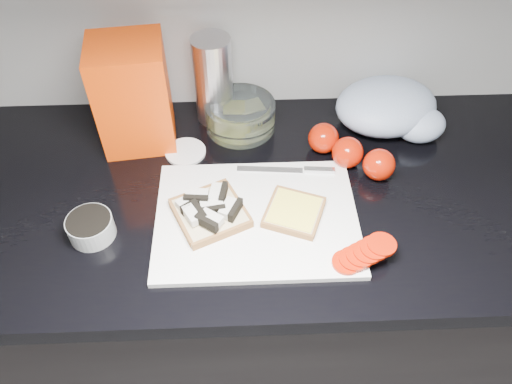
% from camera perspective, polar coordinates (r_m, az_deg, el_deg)
% --- Properties ---
extents(base_cabinet, '(3.50, 0.60, 0.86)m').
position_cam_1_polar(base_cabinet, '(1.44, 1.68, -12.21)').
color(base_cabinet, black).
rests_on(base_cabinet, ground).
extents(countertop, '(3.50, 0.64, 0.04)m').
position_cam_1_polar(countertop, '(1.08, 2.20, -0.07)').
color(countertop, black).
rests_on(countertop, base_cabinet).
extents(cutting_board, '(0.40, 0.30, 0.01)m').
position_cam_1_polar(cutting_board, '(0.99, 0.07, -2.99)').
color(cutting_board, white).
rests_on(cutting_board, countertop).
extents(bread_left, '(0.18, 0.18, 0.04)m').
position_cam_1_polar(bread_left, '(0.98, -5.36, -2.18)').
color(bread_left, beige).
rests_on(bread_left, cutting_board).
extents(bread_right, '(0.14, 0.14, 0.02)m').
position_cam_1_polar(bread_right, '(0.99, 4.37, -2.31)').
color(bread_right, beige).
rests_on(bread_right, cutting_board).
extents(tomato_slices, '(0.14, 0.09, 0.03)m').
position_cam_1_polar(tomato_slices, '(0.94, 12.25, -6.87)').
color(tomato_slices, '#B31804').
rests_on(tomato_slices, cutting_board).
extents(knife, '(0.21, 0.03, 0.01)m').
position_cam_1_polar(knife, '(1.08, 4.85, 2.52)').
color(knife, silver).
rests_on(knife, cutting_board).
extents(seed_tub, '(0.09, 0.09, 0.05)m').
position_cam_1_polar(seed_tub, '(1.01, -18.39, -3.76)').
color(seed_tub, '#979B9C').
rests_on(seed_tub, countertop).
extents(tub_lid, '(0.12, 0.12, 0.01)m').
position_cam_1_polar(tub_lid, '(1.14, -8.06, 4.57)').
color(tub_lid, white).
rests_on(tub_lid, countertop).
extents(glass_bowl, '(0.16, 0.16, 0.07)m').
position_cam_1_polar(glass_bowl, '(1.18, -1.80, 8.74)').
color(glass_bowl, silver).
rests_on(glass_bowl, countertop).
extents(bread_bag, '(0.17, 0.16, 0.24)m').
position_cam_1_polar(bread_bag, '(1.13, -13.87, 10.73)').
color(bread_bag, '#F32904').
rests_on(bread_bag, countertop).
extents(steel_canister, '(0.09, 0.09, 0.21)m').
position_cam_1_polar(steel_canister, '(1.17, -4.91, 12.60)').
color(steel_canister, silver).
rests_on(steel_canister, countertop).
extents(grocery_bag, '(0.28, 0.24, 0.11)m').
position_cam_1_polar(grocery_bag, '(1.21, 15.16, 9.19)').
color(grocery_bag, silver).
rests_on(grocery_bag, countertop).
extents(whole_tomatoes, '(0.18, 0.16, 0.07)m').
position_cam_1_polar(whole_tomatoes, '(1.10, 10.64, 4.56)').
color(whole_tomatoes, '#B31804').
rests_on(whole_tomatoes, countertop).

